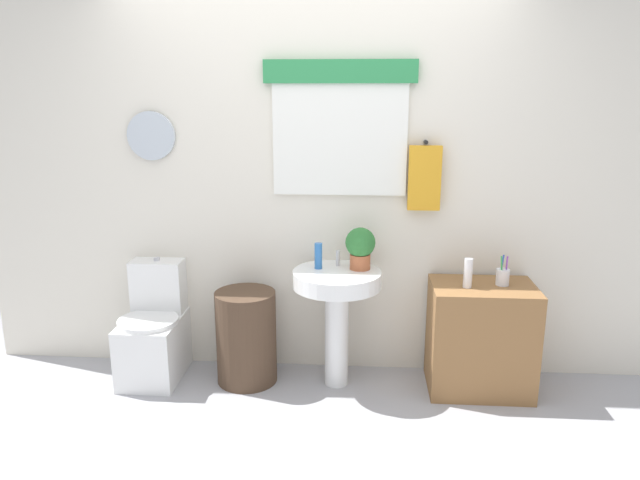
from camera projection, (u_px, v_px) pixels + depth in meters
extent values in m
plane|color=#A3A3A8|center=(293.00, 462.00, 3.01)|extent=(8.00, 8.00, 0.00)
cube|color=silver|center=(312.00, 176.00, 3.80)|extent=(4.40, 0.10, 2.60)
cube|color=white|center=(340.00, 139.00, 3.66)|extent=(0.83, 0.03, 0.69)
cube|color=#2D894C|center=(340.00, 71.00, 3.55)|extent=(0.93, 0.04, 0.14)
cylinder|color=silver|center=(151.00, 136.00, 3.74)|extent=(0.31, 0.03, 0.31)
cylinder|color=black|center=(426.00, 142.00, 3.62)|extent=(0.02, 0.06, 0.02)
cube|color=gold|center=(425.00, 178.00, 3.65)|extent=(0.20, 0.05, 0.40)
cube|color=white|center=(154.00, 349.00, 3.85)|extent=(0.36, 0.50, 0.40)
cylinder|color=white|center=(148.00, 321.00, 3.74)|extent=(0.38, 0.38, 0.03)
cube|color=white|center=(159.00, 286.00, 3.92)|extent=(0.34, 0.18, 0.35)
cylinder|color=silver|center=(157.00, 259.00, 3.88)|extent=(0.04, 0.04, 0.02)
cylinder|color=#4C3828|center=(246.00, 337.00, 3.78)|extent=(0.39, 0.39, 0.60)
cylinder|color=white|center=(337.00, 336.00, 3.74)|extent=(0.15, 0.15, 0.66)
cylinder|color=white|center=(337.00, 279.00, 3.64)|extent=(0.55, 0.55, 0.10)
cylinder|color=silver|center=(338.00, 258.00, 3.74)|extent=(0.03, 0.03, 0.10)
cube|color=olive|center=(480.00, 338.00, 3.67)|extent=(0.63, 0.44, 0.69)
cylinder|color=#2D6BB7|center=(318.00, 256.00, 3.67)|extent=(0.05, 0.05, 0.16)
cylinder|color=#AD5B38|center=(360.00, 261.00, 3.67)|extent=(0.13, 0.13, 0.10)
sphere|color=#2D7033|center=(360.00, 243.00, 3.64)|extent=(0.19, 0.19, 0.19)
cylinder|color=white|center=(468.00, 273.00, 3.53)|extent=(0.05, 0.05, 0.18)
cylinder|color=silver|center=(503.00, 277.00, 3.59)|extent=(0.08, 0.08, 0.10)
cylinder|color=purple|center=(506.00, 270.00, 3.57)|extent=(0.01, 0.03, 0.18)
cylinder|color=blue|center=(501.00, 269.00, 3.59)|extent=(0.03, 0.02, 0.18)
cylinder|color=green|center=(502.00, 271.00, 3.56)|extent=(0.02, 0.02, 0.18)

